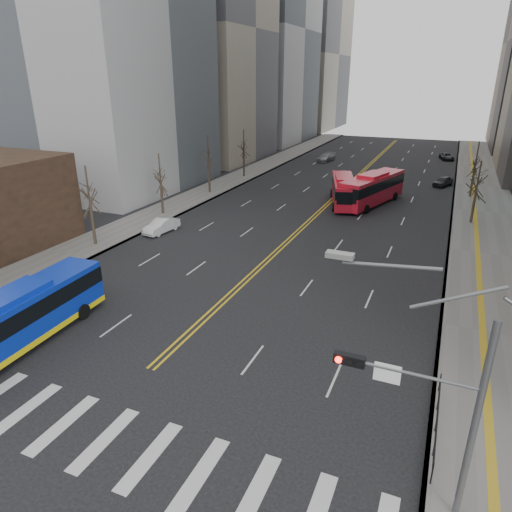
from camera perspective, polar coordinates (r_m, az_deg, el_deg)
ground at (r=22.93m, az=-20.78°, el=-19.84°), size 220.00×220.00×0.00m
sidewalk_right at (r=58.57m, az=26.64°, el=4.92°), size 7.00×130.00×0.15m
sidewalk_left at (r=65.57m, az=-4.49°, el=8.75°), size 5.00×130.00×0.15m
crosswalk at (r=22.92m, az=-20.78°, el=-19.83°), size 26.70×4.00×0.01m
centerline at (r=69.44m, az=11.80°, el=9.04°), size 0.55×100.00×0.01m
office_towers at (r=81.66m, az=15.59°, el=27.49°), size 83.00×134.00×58.00m
signal_mast at (r=16.75m, az=21.05°, el=-15.93°), size 5.37×0.37×9.39m
pedestrian_railing at (r=22.39m, az=21.69°, el=-18.38°), size 0.06×6.06×1.02m
street_trees at (r=51.39m, az=-0.72°, el=10.68°), size 35.20×47.20×7.60m
blue_bus at (r=29.49m, az=-27.74°, el=-6.87°), size 3.22×12.07×3.48m
red_bus_near at (r=56.65m, az=10.87°, el=8.24°), size 5.33×10.83×3.37m
red_bus_far at (r=57.11m, az=14.30°, el=8.31°), size 6.11×12.41×3.82m
car_white at (r=46.54m, az=-11.74°, el=3.74°), size 2.01×4.37×1.39m
car_dark_mid at (r=70.53m, az=22.36°, el=8.63°), size 3.00×4.29×1.36m
car_silver at (r=85.90m, az=8.73°, el=12.09°), size 2.91×5.20×1.42m
car_dark_far at (r=93.62m, az=22.73°, el=11.41°), size 3.01×4.73×1.22m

